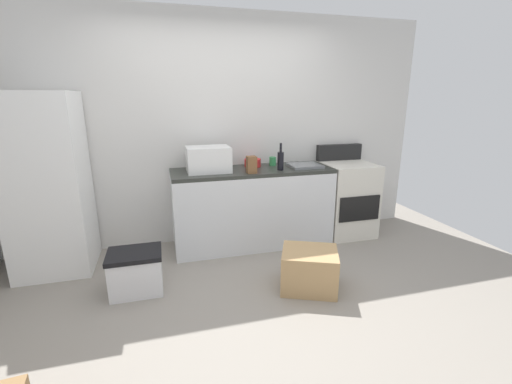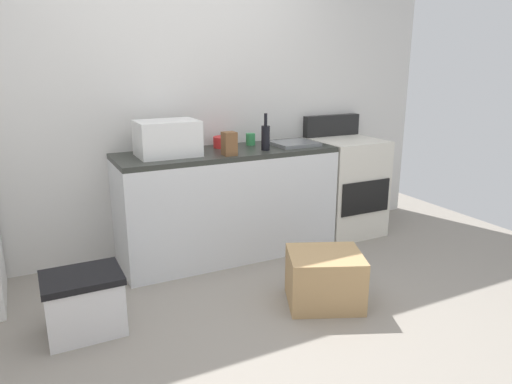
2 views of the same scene
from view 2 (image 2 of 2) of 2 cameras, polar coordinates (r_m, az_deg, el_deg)
ground_plane at (r=3.04m, az=0.63°, el=-16.25°), size 6.00×6.00×0.00m
wall_back at (r=4.03m, az=-9.67°, el=11.05°), size 5.00×0.10×2.60m
kitchen_counter at (r=3.97m, az=-3.47°, el=-1.35°), size 1.80×0.60×0.90m
stove_oven at (r=4.57m, az=10.69°, el=0.87°), size 0.60×0.61×1.10m
microwave at (r=3.67m, az=-10.69°, el=6.41°), size 0.46×0.34×0.27m
sink_basin at (r=4.10m, az=4.66°, el=5.86°), size 0.36×0.32×0.03m
wine_bottle at (r=3.84m, az=1.16°, el=6.68°), size 0.07×0.07×0.30m
coffee_mug at (r=4.10m, az=-0.66°, el=6.40°), size 0.08×0.08×0.10m
knife_block at (r=3.64m, az=-3.25°, el=5.86°), size 0.10×0.10×0.18m
mixing_bowl at (r=3.99m, az=-3.82°, el=6.06°), size 0.19×0.19×0.09m
cardboard_box_medium at (r=3.28m, az=8.29°, el=-10.31°), size 0.62×0.58×0.36m
storage_bin at (r=3.10m, az=-20.09°, el=-12.50°), size 0.46×0.36×0.38m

